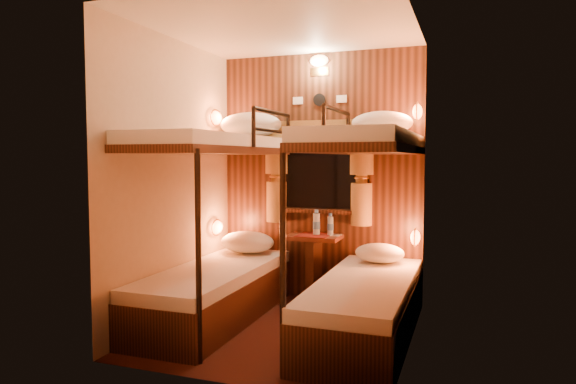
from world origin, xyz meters
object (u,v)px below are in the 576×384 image
at_px(bunk_right, 365,265).
at_px(bunk_left, 215,255).
at_px(bottle_right, 330,226).
at_px(table, 314,259).
at_px(bottle_left, 316,224).

bearing_deg(bunk_right, bunk_left, 180.00).
bearing_deg(bottle_right, bunk_right, -58.87).
distance_m(bunk_right, table, 1.02).
xyz_separation_m(table, bottle_right, (0.15, 0.05, 0.33)).
xyz_separation_m(bottle_left, bottle_right, (0.13, 0.02, -0.01)).
height_order(bottle_left, bottle_right, bottle_left).
height_order(table, bottle_right, bottle_right).
xyz_separation_m(bunk_left, table, (0.65, 0.78, -0.14)).
bearing_deg(table, bottle_right, 17.11).
relative_size(bunk_left, bunk_right, 1.00).
relative_size(bottle_left, bottle_right, 1.16).
distance_m(bunk_left, table, 1.02).
bearing_deg(bunk_left, table, 50.33).
height_order(table, bottle_left, bottle_left).
bearing_deg(bottle_right, table, -162.89).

